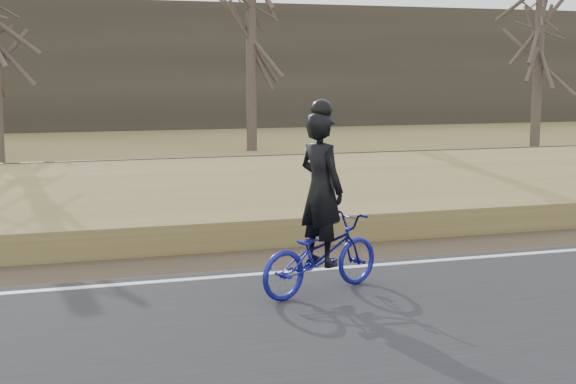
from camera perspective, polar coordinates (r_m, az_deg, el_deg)
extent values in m
plane|color=olive|center=(10.68, 1.40, -6.20)|extent=(120.00, 120.00, 0.00)
cube|color=black|center=(8.43, 6.88, -10.09)|extent=(120.00, 6.00, 0.06)
cube|color=silver|center=(10.85, 1.06, -5.61)|extent=(120.00, 0.12, 0.01)
cube|color=#473A2B|center=(11.78, -0.46, -4.69)|extent=(120.00, 1.60, 0.04)
cube|color=olive|center=(14.59, -3.84, -1.34)|extent=(120.00, 5.00, 0.44)
cube|color=slate|center=(18.26, -6.59, 0.63)|extent=(120.00, 3.00, 0.45)
cube|color=black|center=(18.22, -6.61, 1.55)|extent=(120.00, 2.40, 0.14)
cube|color=brown|center=(17.50, -6.18, 1.75)|extent=(120.00, 0.07, 0.15)
cube|color=brown|center=(18.91, -7.01, 2.24)|extent=(120.00, 0.07, 0.15)
cube|color=#383328|center=(39.93, -12.54, 8.73)|extent=(120.00, 4.00, 6.00)
imported|color=navy|center=(9.73, 2.35, -4.45)|extent=(1.89, 1.26, 0.94)
imported|color=black|center=(9.59, 2.37, 0.22)|extent=(0.66, 0.79, 1.84)
sphere|color=black|center=(9.50, 2.41, 5.84)|extent=(0.26, 0.26, 0.26)
cylinder|color=#4D4138|center=(27.98, -2.64, 10.97)|extent=(0.36, 0.36, 7.83)
cylinder|color=#4D4138|center=(30.22, 17.40, 9.43)|extent=(0.36, 0.36, 6.79)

